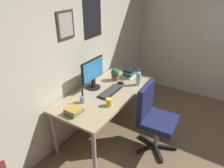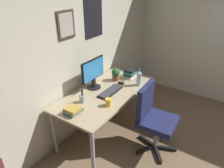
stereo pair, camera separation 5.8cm
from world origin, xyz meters
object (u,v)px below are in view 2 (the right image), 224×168
at_px(water_bottle, 139,79).
at_px(office_chair, 153,116).
at_px(keyboard, 110,92).
at_px(coffee_mug_near, 109,102).
at_px(potted_plant, 116,74).
at_px(book_stack_right, 130,73).
at_px(book_stack_left, 73,110).
at_px(pen_cup, 82,99).
at_px(monitor, 93,72).
at_px(computer_mouse, 121,83).

bearing_deg(water_bottle, office_chair, -129.87).
xyz_separation_m(keyboard, coffee_mug_near, (-0.29, -0.17, 0.04)).
bearing_deg(water_bottle, potted_plant, 96.54).
height_order(office_chair, book_stack_right, office_chair).
distance_m(water_bottle, potted_plant, 0.38).
distance_m(office_chair, book_stack_right, 0.86).
relative_size(keyboard, book_stack_left, 2.01).
relative_size(potted_plant, book_stack_left, 0.91).
xyz_separation_m(water_bottle, book_stack_left, (-1.07, 0.32, -0.07)).
distance_m(office_chair, keyboard, 0.66).
distance_m(pen_cup, book_stack_right, 1.01).
bearing_deg(water_bottle, book_stack_right, 54.47).
distance_m(coffee_mug_near, book_stack_right, 0.90).
xyz_separation_m(office_chair, water_bottle, (0.33, 0.39, 0.31)).
bearing_deg(office_chair, monitor, 95.99).
relative_size(keyboard, pen_cup, 2.15).
height_order(potted_plant, book_stack_left, potted_plant).
bearing_deg(book_stack_right, office_chair, -128.25).
relative_size(water_bottle, coffee_mug_near, 2.16).
xyz_separation_m(keyboard, book_stack_left, (-0.66, 0.09, 0.03)).
bearing_deg(pen_cup, water_bottle, -25.23).
height_order(keyboard, pen_cup, pen_cup).
bearing_deg(keyboard, office_chair, -82.77).
distance_m(pen_cup, book_stack_left, 0.26).
bearing_deg(office_chair, keyboard, 97.23).
bearing_deg(office_chair, water_bottle, 50.13).
bearing_deg(book_stack_left, pen_cup, 15.33).
height_order(coffee_mug_near, pen_cup, pen_cup).
bearing_deg(monitor, office_chair, -84.01).
distance_m(coffee_mug_near, potted_plant, 0.73).
bearing_deg(monitor, pen_cup, -162.64).
bearing_deg(coffee_mug_near, pen_cup, 110.36).
distance_m(water_bottle, pen_cup, 0.91).
relative_size(computer_mouse, coffee_mug_near, 0.94).
xyz_separation_m(monitor, coffee_mug_near, (-0.27, -0.45, -0.19)).
bearing_deg(water_bottle, book_stack_left, 163.36).
relative_size(keyboard, potted_plant, 2.21).
bearing_deg(computer_mouse, book_stack_right, 3.38).
bearing_deg(book_stack_right, coffee_mug_near, -167.87).
distance_m(monitor, pen_cup, 0.45).
distance_m(potted_plant, book_stack_left, 1.03).
xyz_separation_m(office_chair, potted_plant, (0.29, 0.77, 0.30)).
xyz_separation_m(book_stack_left, book_stack_right, (1.24, -0.07, 0.03)).
bearing_deg(potted_plant, coffee_mug_near, -154.36).
distance_m(book_stack_left, book_stack_right, 1.25).
distance_m(computer_mouse, water_bottle, 0.27).
distance_m(coffee_mug_near, pen_cup, 0.35).
relative_size(office_chair, coffee_mug_near, 8.13).
bearing_deg(water_bottle, pen_cup, 154.77).
relative_size(keyboard, book_stack_right, 2.11).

